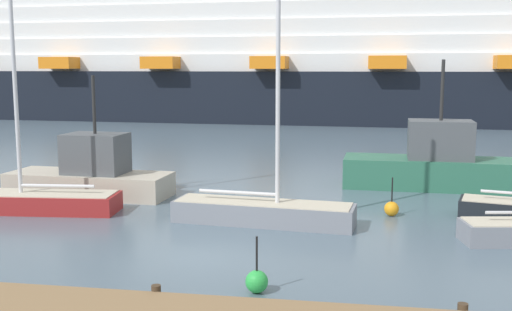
{
  "coord_description": "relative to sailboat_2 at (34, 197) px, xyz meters",
  "views": [
    {
      "loc": [
        4.82,
        -18.79,
        6.14
      ],
      "look_at": [
        0.0,
        10.65,
        1.83
      ],
      "focal_mm": 42.74,
      "sensor_mm": 36.0,
      "label": 1
    }
  ],
  "objects": [
    {
      "name": "channel_buoy_0",
      "position": [
        11.0,
        -7.91,
        -0.32
      ],
      "size": [
        0.63,
        0.63,
        1.6
      ],
      "color": "green",
      "rests_on": "ground_plane"
    },
    {
      "name": "channel_buoy_2",
      "position": [
        15.15,
        1.66,
        -0.33
      ],
      "size": [
        0.61,
        0.61,
        1.64
      ],
      "color": "orange",
      "rests_on": "ground_plane"
    },
    {
      "name": "ground_plane",
      "position": [
        8.75,
        -4.96,
        -0.65
      ],
      "size": [
        600.0,
        600.0,
        0.0
      ],
      "primitive_type": "plane",
      "color": "slate"
    },
    {
      "name": "fishing_boat_1",
      "position": [
        1.07,
        3.49,
        0.4
      ],
      "size": [
        8.03,
        3.09,
        5.78
      ],
      "rotation": [
        0.0,
        0.0,
        -0.06
      ],
      "color": "#BCB29E",
      "rests_on": "ground_plane"
    },
    {
      "name": "sailboat_3",
      "position": [
        10.05,
        -0.45,
        -0.02
      ],
      "size": [
        7.35,
        2.44,
        12.06
      ],
      "rotation": [
        0.0,
        0.0,
        -0.1
      ],
      "color": "gray",
      "rests_on": "ground_plane"
    },
    {
      "name": "cruise_ship",
      "position": [
        -1.36,
        48.59,
        5.91
      ],
      "size": [
        105.07,
        20.69,
        20.37
      ],
      "rotation": [
        0.0,
        0.0,
        -0.05
      ],
      "color": "black",
      "rests_on": "ground_plane"
    },
    {
      "name": "sailboat_2",
      "position": [
        0.0,
        0.0,
        0.0
      ],
      "size": [
        7.34,
        2.48,
        13.9
      ],
      "rotation": [
        0.0,
        0.0,
        3.22
      ],
      "color": "maroon",
      "rests_on": "ground_plane"
    },
    {
      "name": "fishing_boat_0",
      "position": [
        17.54,
        8.16,
        0.58
      ],
      "size": [
        8.85,
        3.23,
        6.55
      ],
      "rotation": [
        0.0,
        0.0,
        -0.05
      ],
      "color": "#2D6B51",
      "rests_on": "ground_plane"
    }
  ]
}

